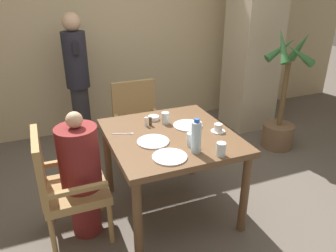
{
  "coord_description": "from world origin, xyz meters",
  "views": [
    {
      "loc": [
        -0.96,
        -2.3,
        1.98
      ],
      "look_at": [
        0.0,
        0.05,
        0.83
      ],
      "focal_mm": 35.0,
      "sensor_mm": 36.0,
      "label": 1
    }
  ],
  "objects": [
    {
      "name": "diner_in_left_chair",
      "position": [
        -0.77,
        0.0,
        0.56
      ],
      "size": [
        0.32,
        0.32,
        1.1
      ],
      "color": "maroon",
      "rests_on": "ground_plane"
    },
    {
      "name": "standing_host",
      "position": [
        -0.53,
        1.66,
        0.88
      ],
      "size": [
        0.28,
        0.32,
        1.64
      ],
      "color": "#2D2D33",
      "rests_on": "ground_plane"
    },
    {
      "name": "plate_main_left",
      "position": [
        0.2,
        0.09,
        0.79
      ],
      "size": [
        0.26,
        0.26,
        0.01
      ],
      "color": "white",
      "rests_on": "dining_table"
    },
    {
      "name": "fork_beside_plate",
      "position": [
        -0.35,
        0.14,
        0.78
      ],
      "size": [
        0.17,
        0.07,
        0.0
      ],
      "color": "silver",
      "rests_on": "dining_table"
    },
    {
      "name": "potted_palm",
      "position": [
        1.75,
        0.65,
        0.46
      ],
      "size": [
        0.44,
        0.49,
        1.49
      ],
      "color": "brown",
      "rests_on": "ground_plane"
    },
    {
      "name": "bowl_small",
      "position": [
        -0.03,
        0.34,
        0.8
      ],
      "size": [
        0.1,
        0.1,
        0.04
      ],
      "color": "white",
      "rests_on": "dining_table"
    },
    {
      "name": "pepper_shaker",
      "position": [
        -0.1,
        0.23,
        0.82
      ],
      "size": [
        0.03,
        0.03,
        0.08
      ],
      "color": "#4C3D2D",
      "rests_on": "dining_table"
    },
    {
      "name": "glass_tall_near",
      "position": [
        0.07,
        -0.25,
        0.83
      ],
      "size": [
        0.07,
        0.07,
        0.11
      ],
      "color": "silver",
      "rests_on": "dining_table"
    },
    {
      "name": "chair_far_side",
      "position": [
        0.0,
        0.94,
        0.51
      ],
      "size": [
        0.5,
        0.5,
        0.94
      ],
      "color": "#A88451",
      "rests_on": "ground_plane"
    },
    {
      "name": "plate_main_right",
      "position": [
        -0.16,
        -0.37,
        0.79
      ],
      "size": [
        0.26,
        0.26,
        0.01
      ],
      "color": "white",
      "rests_on": "dining_table"
    },
    {
      "name": "wall_back",
      "position": [
        0.0,
        2.11,
        1.4
      ],
      "size": [
        8.0,
        0.06,
        2.8
      ],
      "color": "#C6B289",
      "rests_on": "ground_plane"
    },
    {
      "name": "glass_tall_far",
      "position": [
        0.2,
        -0.48,
        0.83
      ],
      "size": [
        0.07,
        0.07,
        0.11
      ],
      "color": "silver",
      "rests_on": "dining_table"
    },
    {
      "name": "salt_shaker",
      "position": [
        -0.14,
        0.23,
        0.82
      ],
      "size": [
        0.03,
        0.03,
        0.08
      ],
      "color": "white",
      "rests_on": "dining_table"
    },
    {
      "name": "teacup_with_saucer",
      "position": [
        0.4,
        -0.11,
        0.81
      ],
      "size": [
        0.12,
        0.12,
        0.07
      ],
      "color": "white",
      "rests_on": "dining_table"
    },
    {
      "name": "chair_left_side",
      "position": [
        -0.91,
        -0.0,
        0.51
      ],
      "size": [
        0.5,
        0.5,
        0.94
      ],
      "color": "#A88451",
      "rests_on": "ground_plane"
    },
    {
      "name": "pillar_stone",
      "position": [
        1.8,
        1.42,
        1.35
      ],
      "size": [
        0.58,
        0.58,
        2.7
      ],
      "color": "#BCAD8E",
      "rests_on": "ground_plane"
    },
    {
      "name": "plate_dessert_center",
      "position": [
        -0.19,
        -0.09,
        0.79
      ],
      "size": [
        0.26,
        0.26,
        0.01
      ],
      "color": "white",
      "rests_on": "dining_table"
    },
    {
      "name": "dining_table",
      "position": [
        0.0,
        0.0,
        0.68
      ],
      "size": [
        1.03,
        1.1,
        0.78
      ],
      "color": "brown",
      "rests_on": "ground_plane"
    },
    {
      "name": "water_bottle",
      "position": [
        0.06,
        -0.36,
        0.91
      ],
      "size": [
        0.08,
        0.08,
        0.27
      ],
      "color": "silver",
      "rests_on": "dining_table"
    },
    {
      "name": "ground_plane",
      "position": [
        0.0,
        0.0,
        0.0
      ],
      "size": [
        16.0,
        16.0,
        0.0
      ],
      "primitive_type": "plane",
      "color": "#60564C"
    },
    {
      "name": "glass_tall_mid",
      "position": [
        0.04,
        0.22,
        0.83
      ],
      "size": [
        0.07,
        0.07,
        0.11
      ],
      "color": "silver",
      "rests_on": "dining_table"
    }
  ]
}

